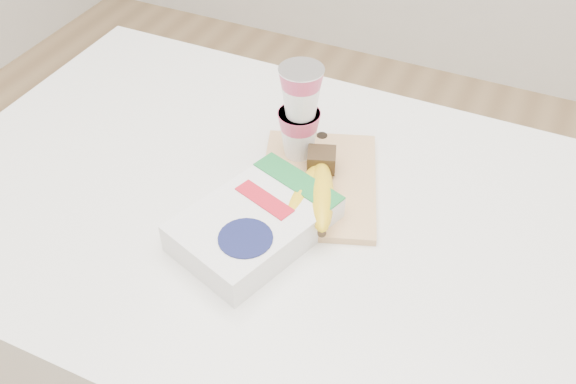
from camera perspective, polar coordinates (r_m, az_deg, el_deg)
The scene contains 5 objects.
table at distance 1.42m, azimuth -1.28°, elevation -14.17°, with size 1.19×0.79×0.89m, color white.
cutting_board at distance 1.10m, azimuth 2.71°, elevation 0.80°, with size 0.19×0.27×0.01m, color #E5B47D.
bananas at distance 1.04m, azimuth 2.28°, elevation 0.07°, with size 0.12×0.21×0.06m.
yogurt_stack at distance 1.09m, azimuth 1.07°, elevation 7.31°, with size 0.08×0.08×0.18m.
cereal_box at distance 1.00m, azimuth -2.94°, elevation -2.84°, with size 0.23×0.28×0.05m.
Camera 1 is at (0.35, -0.69, 1.63)m, focal length 40.00 mm.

